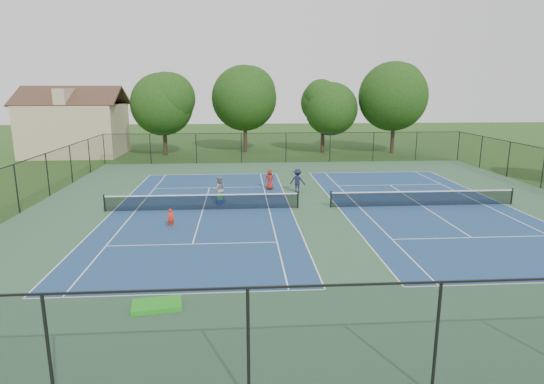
{
  "coord_description": "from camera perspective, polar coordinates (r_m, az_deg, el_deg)",
  "views": [
    {
      "loc": [
        -4.62,
        -27.5,
        7.39
      ],
      "look_at": [
        -2.75,
        -1.0,
        1.3
      ],
      "focal_mm": 30.0,
      "sensor_mm": 36.0,
      "label": 1
    }
  ],
  "objects": [
    {
      "name": "green_tarp",
      "position": [
        16.61,
        -14.26,
        -13.59
      ],
      "size": [
        1.81,
        1.24,
        0.17
      ],
      "primitive_type": "cube",
      "rotation": [
        0.0,
        0.0,
        0.16
      ],
      "color": "green",
      "rests_on": "ground"
    },
    {
      "name": "tree_back_d",
      "position": [
        54.43,
        15.19,
        11.88
      ],
      "size": [
        7.8,
        7.8,
        10.37
      ],
      "color": "#2D2116",
      "rests_on": "ground"
    },
    {
      "name": "ball_crate",
      "position": [
        29.8,
        -6.52,
        -1.22
      ],
      "size": [
        0.4,
        0.35,
        0.32
      ],
      "primitive_type": "cube",
      "rotation": [
        0.0,
        0.0,
        0.14
      ],
      "color": "#162B9C",
      "rests_on": "ground"
    },
    {
      "name": "perimeter_fence",
      "position": [
        28.48,
        5.39,
        1.13
      ],
      "size": [
        36.08,
        36.08,
        3.02
      ],
      "color": "black",
      "rests_on": "ground"
    },
    {
      "name": "child_player",
      "position": [
        25.15,
        -12.56,
        -3.24
      ],
      "size": [
        0.44,
        0.36,
        1.05
      ],
      "primitive_type": "imported",
      "rotation": [
        0.0,
        0.0,
        0.32
      ],
      "color": "red",
      "rests_on": "ground"
    },
    {
      "name": "tree_back_b",
      "position": [
        53.51,
        -3.44,
        12.04
      ],
      "size": [
        7.6,
        7.6,
        10.03
      ],
      "color": "#2D2116",
      "rests_on": "ground"
    },
    {
      "name": "bystander_b",
      "position": [
        32.84,
        3.23,
        1.42
      ],
      "size": [
        1.28,
        1.04,
        1.72
      ],
      "primitive_type": "imported",
      "rotation": [
        0.0,
        0.0,
        2.72
      ],
      "color": "#1B1937",
      "rests_on": "ground"
    },
    {
      "name": "ground",
      "position": [
        28.85,
        5.33,
        -1.99
      ],
      "size": [
        140.0,
        140.0,
        0.0
      ],
      "primitive_type": "plane",
      "color": "#234716",
      "rests_on": "ground"
    },
    {
      "name": "bystander_c",
      "position": [
        33.79,
        -0.28,
        1.57
      ],
      "size": [
        0.79,
        0.57,
        1.49
      ],
      "primitive_type": "imported",
      "rotation": [
        0.0,
        0.0,
        3.01
      ],
      "color": "maroon",
      "rests_on": "ground"
    },
    {
      "name": "tree_back_c",
      "position": [
        53.41,
        6.47,
        10.79
      ],
      "size": [
        6.0,
        6.0,
        8.4
      ],
      "color": "#2D2116",
      "rests_on": "ground"
    },
    {
      "name": "clapboard_house",
      "position": [
        55.79,
        -23.46,
        7.44
      ],
      "size": [
        10.8,
        8.1,
        7.65
      ],
      "color": "tan",
      "rests_on": "ground"
    },
    {
      "name": "court_pad",
      "position": [
        28.85,
        5.33,
        -1.98
      ],
      "size": [
        36.0,
        36.0,
        0.01
      ],
      "primitive_type": "cube",
      "color": "#335B3B",
      "rests_on": "ground"
    },
    {
      "name": "tennis_court_left",
      "position": [
        28.55,
        -8.68,
        -2.04
      ],
      "size": [
        12.0,
        23.83,
        1.07
      ],
      "color": "navy",
      "rests_on": "ground"
    },
    {
      "name": "ball_hopper",
      "position": [
        29.72,
        -6.54,
        -0.58
      ],
      "size": [
        0.35,
        0.29,
        0.37
      ],
      "primitive_type": "cube",
      "rotation": [
        0.0,
        0.0,
        0.04
      ],
      "color": "green",
      "rests_on": "ball_crate"
    },
    {
      "name": "instructor",
      "position": [
        30.12,
        -6.64,
        0.34
      ],
      "size": [
        0.97,
        0.83,
        1.75
      ],
      "primitive_type": "imported",
      "rotation": [
        0.0,
        0.0,
        3.35
      ],
      "color": "gray",
      "rests_on": "ground"
    },
    {
      "name": "tennis_court_right",
      "position": [
        30.73,
        18.33,
        -1.48
      ],
      "size": [
        12.0,
        23.83,
        1.07
      ],
      "color": "navy",
      "rests_on": "ground"
    },
    {
      "name": "tree_back_a",
      "position": [
        52.2,
        -13.52,
        11.08
      ],
      "size": [
        6.8,
        6.8,
        9.15
      ],
      "color": "#2D2116",
      "rests_on": "ground"
    }
  ]
}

